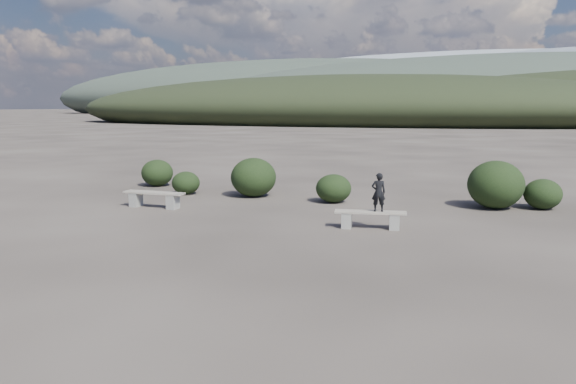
% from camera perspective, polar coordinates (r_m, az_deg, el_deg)
% --- Properties ---
extents(ground, '(1200.00, 1200.00, 0.00)m').
position_cam_1_polar(ground, '(10.27, -10.92, -8.61)').
color(ground, '#2E2824').
rests_on(ground, ground).
extents(bench_left, '(1.95, 0.51, 0.48)m').
position_cam_1_polar(bench_left, '(17.41, -13.44, -0.60)').
color(bench_left, slate).
rests_on(bench_left, ground).
extents(bench_right, '(1.81, 0.76, 0.44)m').
position_cam_1_polar(bench_right, '(14.17, 8.36, -2.64)').
color(bench_right, slate).
rests_on(bench_right, ground).
extents(seated_person, '(0.42, 0.35, 0.97)m').
position_cam_1_polar(seated_person, '(14.06, 9.18, -0.02)').
color(seated_person, black).
rests_on(seated_person, bench_right).
extents(shrub_a, '(0.97, 0.97, 0.80)m').
position_cam_1_polar(shrub_a, '(19.87, -10.34, 0.92)').
color(shrub_a, black).
rests_on(shrub_a, ground).
extents(shrub_b, '(1.54, 1.54, 1.32)m').
position_cam_1_polar(shrub_b, '(19.02, -3.53, 1.50)').
color(shrub_b, black).
rests_on(shrub_b, ground).
extents(shrub_c, '(1.13, 1.13, 0.91)m').
position_cam_1_polar(shrub_c, '(17.89, 4.64, 0.37)').
color(shrub_c, black).
rests_on(shrub_c, ground).
extents(shrub_d, '(1.65, 1.65, 1.44)m').
position_cam_1_polar(shrub_d, '(17.86, 20.35, 0.70)').
color(shrub_d, black).
rests_on(shrub_d, ground).
extents(shrub_e, '(1.09, 1.09, 0.91)m').
position_cam_1_polar(shrub_e, '(18.31, 24.47, -0.20)').
color(shrub_e, black).
rests_on(shrub_e, ground).
extents(shrub_f, '(1.21, 1.21, 1.02)m').
position_cam_1_polar(shrub_f, '(22.14, -13.14, 1.91)').
color(shrub_f, black).
rests_on(shrub_f, ground).
extents(mountain_ridges, '(500.00, 400.00, 56.00)m').
position_cam_1_polar(mountain_ridges, '(347.57, 20.36, 9.39)').
color(mountain_ridges, black).
rests_on(mountain_ridges, ground).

